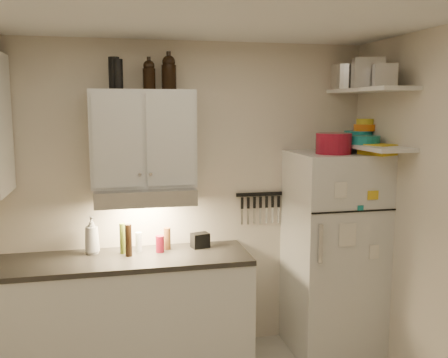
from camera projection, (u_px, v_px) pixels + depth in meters
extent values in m
cube|color=white|center=(215.00, 0.00, 2.54)|extent=(3.20, 3.00, 0.02)
cube|color=beige|center=(179.00, 199.00, 4.19)|extent=(3.20, 0.02, 2.60)
cube|color=silver|center=(116.00, 317.00, 3.89)|extent=(2.10, 0.60, 0.88)
cube|color=#2C2926|center=(114.00, 260.00, 3.83)|extent=(2.10, 0.62, 0.04)
cube|color=silver|center=(143.00, 139.00, 3.88)|extent=(0.80, 0.33, 0.75)
cube|color=silver|center=(145.00, 195.00, 3.88)|extent=(0.76, 0.46, 0.12)
cube|color=silver|center=(333.00, 253.00, 4.19)|extent=(0.70, 0.68, 1.70)
cube|color=silver|center=(370.00, 90.00, 3.91)|extent=(0.30, 0.95, 0.03)
cube|color=silver|center=(367.00, 146.00, 3.97)|extent=(0.30, 0.95, 0.03)
cube|color=black|center=(260.00, 194.00, 4.32)|extent=(0.42, 0.02, 0.03)
cylinder|color=maroon|center=(334.00, 143.00, 3.94)|extent=(0.36, 0.36, 0.16)
cube|color=gold|center=(378.00, 149.00, 3.87)|extent=(0.28, 0.30, 0.08)
cylinder|color=silver|center=(348.00, 148.00, 3.96)|extent=(0.07, 0.07, 0.09)
cylinder|color=silver|center=(348.00, 77.00, 4.21)|extent=(0.31, 0.31, 0.21)
cube|color=#AAAAAD|center=(368.00, 73.00, 3.83)|extent=(0.28, 0.26, 0.22)
cube|color=#AAAAAD|center=(385.00, 75.00, 3.61)|extent=(0.21, 0.21, 0.16)
cylinder|color=#167A7B|center=(358.00, 136.00, 4.22)|extent=(0.23, 0.23, 0.09)
cylinder|color=orange|center=(365.00, 128.00, 4.20)|extent=(0.19, 0.19, 0.06)
cylinder|color=gold|center=(365.00, 121.00, 4.19)|extent=(0.15, 0.15, 0.05)
cylinder|color=#167A7B|center=(363.00, 140.00, 3.99)|extent=(0.33, 0.33, 0.07)
cylinder|color=black|center=(118.00, 74.00, 3.71)|extent=(0.10, 0.10, 0.22)
cylinder|color=black|center=(114.00, 73.00, 3.72)|extent=(0.10, 0.10, 0.24)
imported|color=silver|center=(92.00, 233.00, 3.92)|extent=(0.17, 0.17, 0.33)
cylinder|color=brown|center=(167.00, 239.00, 4.05)|extent=(0.07, 0.07, 0.18)
cylinder|color=#5C6E1B|center=(123.00, 238.00, 3.93)|extent=(0.06, 0.06, 0.24)
cylinder|color=black|center=(129.00, 240.00, 3.86)|extent=(0.06, 0.06, 0.25)
cylinder|color=silver|center=(139.00, 242.00, 3.98)|extent=(0.06, 0.06, 0.16)
cylinder|color=maroon|center=(160.00, 244.00, 3.97)|extent=(0.07, 0.07, 0.13)
cube|color=black|center=(200.00, 240.00, 4.11)|extent=(0.16, 0.13, 0.12)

